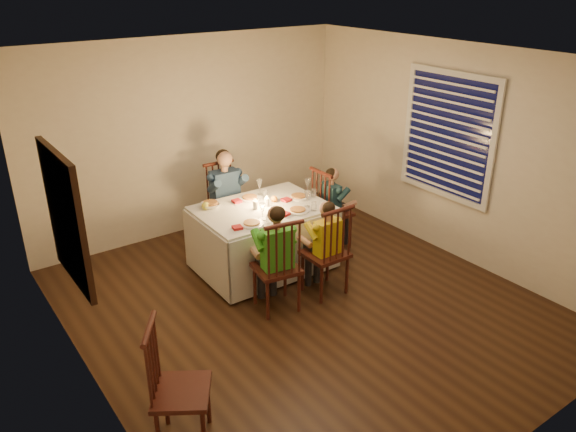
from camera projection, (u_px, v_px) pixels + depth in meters
ground at (305, 304)px, 6.09m from camera, size 5.00×5.00×0.00m
wall_left at (77, 256)px, 4.36m from camera, size 0.02×5.00×2.60m
wall_right at (454, 153)px, 6.76m from camera, size 0.02×5.00×2.60m
wall_back at (191, 137)px, 7.42m from camera, size 4.50×0.02×2.60m
ceiling at (308, 59)px, 5.03m from camera, size 5.00×5.00×0.00m
dining_table at (262, 225)px, 6.62m from camera, size 1.54×1.13×0.76m
chair_adult at (229, 242)px, 7.46m from camera, size 0.47×0.45×1.08m
chair_near_left at (277, 307)px, 6.04m from camera, size 0.51×0.49×1.08m
chair_near_right at (324, 291)px, 6.34m from camera, size 0.45×0.42×1.08m
chair_end at (331, 246)px, 7.37m from camera, size 0.43×0.45×1.08m
adult at (229, 242)px, 7.46m from camera, size 0.49×0.46×1.27m
child_green at (277, 307)px, 6.04m from camera, size 0.48×0.45×1.19m
child_yellow at (324, 291)px, 6.34m from camera, size 0.37×0.34×1.10m
child_teal at (331, 246)px, 7.37m from camera, size 0.34×0.36×1.08m
setting_adult at (250, 198)px, 6.76m from camera, size 0.27×0.27×0.02m
setting_green at (252, 224)px, 6.08m from camera, size 0.27×0.27×0.02m
setting_yellow at (298, 211)px, 6.41m from camera, size 0.27×0.27×0.02m
setting_teal at (299, 197)px, 6.80m from camera, size 0.27×0.27×0.02m
candle_left at (255, 205)px, 6.46m from camera, size 0.06×0.06×0.10m
candle_right at (267, 202)px, 6.54m from camera, size 0.06×0.06×0.10m
squash at (206, 206)px, 6.45m from camera, size 0.09×0.09×0.09m
orange_fruit at (274, 199)px, 6.66m from camera, size 0.08×0.08×0.08m
serving_bowl at (211, 205)px, 6.52m from camera, size 0.25×0.25×0.05m
wall_mirror at (66, 218)px, 4.52m from camera, size 0.06×0.95×1.15m
window_blinds at (447, 136)px, 6.73m from camera, size 0.07×1.34×1.54m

